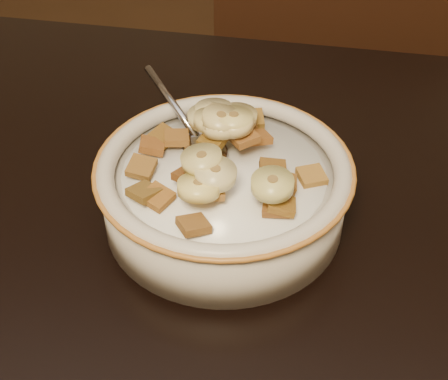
% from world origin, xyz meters
% --- Properties ---
extents(table, '(1.41, 0.91, 0.04)m').
position_xyz_m(table, '(0.00, 0.00, 0.73)').
color(table, black).
rests_on(table, floor).
extents(chair, '(0.49, 0.49, 0.99)m').
position_xyz_m(chair, '(0.19, 0.60, 0.50)').
color(chair, black).
rests_on(chair, floor).
extents(cereal_bowl, '(0.20, 0.20, 0.05)m').
position_xyz_m(cereal_bowl, '(0.11, 0.13, 0.77)').
color(cereal_bowl, beige).
rests_on(cereal_bowl, table).
extents(milk, '(0.16, 0.16, 0.00)m').
position_xyz_m(milk, '(0.11, 0.13, 0.80)').
color(milk, white).
rests_on(milk, cereal_bowl).
extents(spoon, '(0.06, 0.06, 0.01)m').
position_xyz_m(spoon, '(0.09, 0.15, 0.80)').
color(spoon, '#A4A8B9').
rests_on(spoon, cereal_bowl).
extents(cereal_square_0, '(0.02, 0.02, 0.01)m').
position_xyz_m(cereal_square_0, '(0.15, 0.09, 0.80)').
color(cereal_square_0, brown).
rests_on(cereal_square_0, milk).
extents(cereal_square_1, '(0.03, 0.03, 0.01)m').
position_xyz_m(cereal_square_1, '(0.11, 0.18, 0.80)').
color(cereal_square_1, brown).
rests_on(cereal_square_1, milk).
extents(cereal_square_2, '(0.03, 0.03, 0.01)m').
position_xyz_m(cereal_square_2, '(0.10, 0.09, 0.81)').
color(cereal_square_2, brown).
rests_on(cereal_square_2, milk).
extents(cereal_square_3, '(0.03, 0.03, 0.01)m').
position_xyz_m(cereal_square_3, '(0.10, 0.06, 0.80)').
color(cereal_square_3, olive).
rests_on(cereal_square_3, milk).
extents(cereal_square_4, '(0.02, 0.02, 0.01)m').
position_xyz_m(cereal_square_4, '(0.16, 0.12, 0.81)').
color(cereal_square_4, brown).
rests_on(cereal_square_4, milk).
extents(cereal_square_5, '(0.02, 0.02, 0.01)m').
position_xyz_m(cereal_square_5, '(0.16, 0.09, 0.81)').
color(cereal_square_5, olive).
rests_on(cereal_square_5, milk).
extents(cereal_square_6, '(0.03, 0.03, 0.01)m').
position_xyz_m(cereal_square_6, '(0.05, 0.16, 0.80)').
color(cereal_square_6, brown).
rests_on(cereal_square_6, milk).
extents(cereal_square_7, '(0.02, 0.02, 0.01)m').
position_xyz_m(cereal_square_7, '(0.10, 0.10, 0.81)').
color(cereal_square_7, brown).
rests_on(cereal_square_7, milk).
extents(cereal_square_8, '(0.03, 0.03, 0.01)m').
position_xyz_m(cereal_square_8, '(0.06, 0.09, 0.81)').
color(cereal_square_8, brown).
rests_on(cereal_square_8, milk).
extents(cereal_square_9, '(0.02, 0.03, 0.01)m').
position_xyz_m(cereal_square_9, '(0.12, 0.20, 0.81)').
color(cereal_square_9, brown).
rests_on(cereal_square_9, milk).
extents(cereal_square_10, '(0.03, 0.03, 0.01)m').
position_xyz_m(cereal_square_10, '(0.12, 0.16, 0.82)').
color(cereal_square_10, '#945D2A').
rests_on(cereal_square_10, milk).
extents(cereal_square_11, '(0.02, 0.03, 0.01)m').
position_xyz_m(cereal_square_11, '(0.06, 0.16, 0.81)').
color(cereal_square_11, brown).
rests_on(cereal_square_11, milk).
extents(cereal_square_12, '(0.02, 0.02, 0.01)m').
position_xyz_m(cereal_square_12, '(0.15, 0.12, 0.81)').
color(cereal_square_12, brown).
rests_on(cereal_square_12, milk).
extents(cereal_square_13, '(0.03, 0.03, 0.01)m').
position_xyz_m(cereal_square_13, '(0.18, 0.13, 0.80)').
color(cereal_square_13, '#906023').
rests_on(cereal_square_13, milk).
extents(cereal_square_14, '(0.02, 0.02, 0.01)m').
position_xyz_m(cereal_square_14, '(0.05, 0.15, 0.80)').
color(cereal_square_14, '#9C5F28').
rests_on(cereal_square_14, milk).
extents(cereal_square_15, '(0.03, 0.02, 0.01)m').
position_xyz_m(cereal_square_15, '(0.10, 0.15, 0.82)').
color(cereal_square_15, brown).
rests_on(cereal_square_15, milk).
extents(cereal_square_16, '(0.03, 0.03, 0.01)m').
position_xyz_m(cereal_square_16, '(0.09, 0.11, 0.81)').
color(cereal_square_16, brown).
rests_on(cereal_square_16, milk).
extents(cereal_square_17, '(0.03, 0.03, 0.01)m').
position_xyz_m(cereal_square_17, '(0.07, 0.09, 0.80)').
color(cereal_square_17, '#996625').
rests_on(cereal_square_17, milk).
extents(cereal_square_18, '(0.02, 0.02, 0.01)m').
position_xyz_m(cereal_square_18, '(0.05, 0.12, 0.81)').
color(cereal_square_18, brown).
rests_on(cereal_square_18, milk).
extents(cereal_square_19, '(0.03, 0.03, 0.01)m').
position_xyz_m(cereal_square_19, '(0.13, 0.17, 0.81)').
color(cereal_square_19, brown).
rests_on(cereal_square_19, milk).
extents(banana_slice_0, '(0.03, 0.03, 0.01)m').
position_xyz_m(banana_slice_0, '(0.10, 0.11, 0.82)').
color(banana_slice_0, beige).
rests_on(banana_slice_0, milk).
extents(banana_slice_1, '(0.04, 0.04, 0.01)m').
position_xyz_m(banana_slice_1, '(0.11, 0.16, 0.83)').
color(banana_slice_1, beige).
rests_on(banana_slice_1, milk).
extents(banana_slice_2, '(0.04, 0.04, 0.01)m').
position_xyz_m(banana_slice_2, '(0.15, 0.10, 0.82)').
color(banana_slice_2, '#D3C87A').
rests_on(banana_slice_2, milk).
extents(banana_slice_3, '(0.04, 0.04, 0.01)m').
position_xyz_m(banana_slice_3, '(0.11, 0.10, 0.82)').
color(banana_slice_3, beige).
rests_on(banana_slice_3, milk).
extents(banana_slice_4, '(0.04, 0.04, 0.01)m').
position_xyz_m(banana_slice_4, '(0.09, 0.17, 0.82)').
color(banana_slice_4, '#CABF73').
rests_on(banana_slice_4, milk).
extents(banana_slice_5, '(0.04, 0.04, 0.01)m').
position_xyz_m(banana_slice_5, '(0.11, 0.16, 0.83)').
color(banana_slice_5, '#DFD57B').
rests_on(banana_slice_5, milk).
extents(banana_slice_6, '(0.04, 0.04, 0.01)m').
position_xyz_m(banana_slice_6, '(0.10, 0.16, 0.82)').
color(banana_slice_6, '#DEC376').
rests_on(banana_slice_6, milk).
extents(banana_slice_7, '(0.04, 0.04, 0.01)m').
position_xyz_m(banana_slice_7, '(0.11, 0.18, 0.82)').
color(banana_slice_7, '#D6C171').
rests_on(banana_slice_7, milk).
extents(banana_slice_8, '(0.04, 0.04, 0.02)m').
position_xyz_m(banana_slice_8, '(0.10, 0.16, 0.83)').
color(banana_slice_8, '#F5DA89').
rests_on(banana_slice_8, milk).
extents(banana_slice_9, '(0.04, 0.04, 0.02)m').
position_xyz_m(banana_slice_9, '(0.10, 0.09, 0.82)').
color(banana_slice_9, '#FFE07B').
rests_on(banana_slice_9, milk).
extents(banana_slice_10, '(0.04, 0.04, 0.01)m').
position_xyz_m(banana_slice_10, '(0.09, 0.16, 0.82)').
color(banana_slice_10, '#EFD672').
rests_on(banana_slice_10, milk).
extents(banana_slice_11, '(0.04, 0.04, 0.01)m').
position_xyz_m(banana_slice_11, '(0.09, 0.18, 0.82)').
color(banana_slice_11, '#D3BF85').
rests_on(banana_slice_11, milk).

